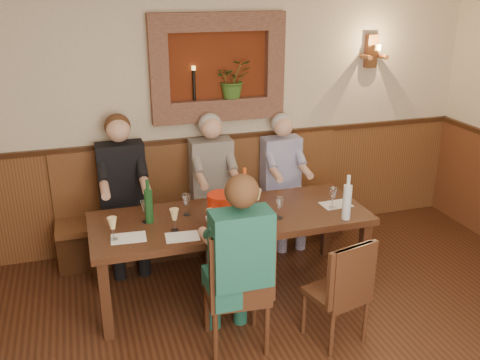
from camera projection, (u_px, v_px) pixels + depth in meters
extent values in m
cube|color=#C2B393|center=(198.00, 113.00, 5.43)|extent=(6.00, 0.04, 2.80)
cube|color=brown|center=(201.00, 191.00, 5.71)|extent=(6.00, 0.04, 1.10)
cube|color=#381E0F|center=(200.00, 139.00, 5.51)|extent=(6.02, 0.06, 0.05)
cube|color=#5B200D|center=(217.00, 67.00, 5.31)|extent=(1.00, 0.02, 0.70)
cube|color=brown|center=(218.00, 22.00, 5.12)|extent=(1.36, 0.12, 0.18)
cube|color=brown|center=(219.00, 112.00, 5.43)|extent=(1.36, 0.12, 0.18)
cube|color=brown|center=(159.00, 71.00, 5.11)|extent=(0.18, 0.12, 0.70)
cube|color=brown|center=(274.00, 65.00, 5.44)|extent=(0.18, 0.12, 0.70)
cube|color=brown|center=(219.00, 101.00, 5.39)|extent=(1.00, 0.14, 0.04)
imported|color=#365F20|center=(233.00, 79.00, 5.35)|extent=(0.35, 0.30, 0.39)
cylinder|color=black|center=(194.00, 85.00, 5.26)|extent=(0.03, 0.03, 0.30)
cylinder|color=#FFBF59|center=(194.00, 68.00, 5.20)|extent=(0.04, 0.04, 0.04)
cube|color=brown|center=(371.00, 51.00, 5.72)|extent=(0.12, 0.08, 0.35)
cylinder|color=brown|center=(366.00, 57.00, 5.65)|extent=(0.05, 0.18, 0.05)
cylinder|color=brown|center=(382.00, 56.00, 5.70)|extent=(0.05, 0.18, 0.05)
cylinder|color=#FFBF59|center=(378.00, 48.00, 5.59)|extent=(0.06, 0.06, 0.06)
cube|color=black|center=(231.00, 219.00, 4.64)|extent=(2.40, 0.90, 0.06)
cube|color=black|center=(106.00, 300.00, 4.13)|extent=(0.08, 0.08, 0.69)
cube|color=black|center=(363.00, 258.00, 4.75)|extent=(0.08, 0.08, 0.69)
cube|color=black|center=(100.00, 256.00, 4.79)|extent=(0.08, 0.08, 0.69)
cube|color=black|center=(327.00, 224.00, 5.41)|extent=(0.08, 0.08, 0.69)
cube|color=#381E0F|center=(207.00, 229.00, 5.63)|extent=(3.00, 0.40, 0.40)
cube|color=brown|center=(206.00, 210.00, 5.56)|extent=(3.00, 0.45, 0.06)
cube|color=brown|center=(201.00, 172.00, 5.60)|extent=(3.00, 0.06, 0.66)
cube|color=black|center=(236.00, 319.00, 4.11)|extent=(0.47, 0.47, 0.43)
cube|color=black|center=(236.00, 292.00, 4.03)|extent=(0.49, 0.49, 0.05)
cube|color=black|center=(242.00, 271.00, 3.73)|extent=(0.46, 0.08, 0.54)
cube|color=black|center=(334.00, 317.00, 4.18)|extent=(0.45, 0.45, 0.37)
cube|color=black|center=(336.00, 294.00, 4.11)|extent=(0.48, 0.48, 0.05)
cube|color=black|center=(354.00, 275.00, 3.88)|extent=(0.39, 0.13, 0.47)
cube|color=black|center=(129.00, 245.00, 5.25)|extent=(0.45, 0.47, 0.45)
cube|color=black|center=(121.00, 172.00, 5.17)|extent=(0.45, 0.24, 0.59)
sphere|color=#D8A384|center=(118.00, 130.00, 4.98)|extent=(0.23, 0.23, 0.23)
sphere|color=#4C2D19|center=(117.00, 127.00, 5.02)|extent=(0.25, 0.25, 0.25)
cube|color=#595351|center=(216.00, 232.00, 5.51)|extent=(0.43, 0.45, 0.45)
cube|color=#595351|center=(211.00, 166.00, 5.43)|extent=(0.43, 0.22, 0.56)
sphere|color=#D8A384|center=(211.00, 128.00, 5.25)|extent=(0.21, 0.21, 0.21)
sphere|color=#B2B2B2|center=(210.00, 125.00, 5.29)|extent=(0.23, 0.23, 0.23)
cube|color=navy|center=(285.00, 223.00, 5.73)|extent=(0.40, 0.42, 0.45)
cube|color=navy|center=(281.00, 161.00, 5.65)|extent=(0.40, 0.21, 0.53)
sphere|color=#D8A384|center=(283.00, 127.00, 5.48)|extent=(0.20, 0.20, 0.20)
sphere|color=#B2B2B2|center=(281.00, 124.00, 5.51)|extent=(0.22, 0.22, 0.22)
cube|color=#174550|center=(235.00, 315.00, 4.14)|extent=(0.43, 0.45, 0.45)
cube|color=#174550|center=(241.00, 248.00, 3.75)|extent=(0.43, 0.23, 0.57)
sphere|color=#D8A384|center=(240.00, 191.00, 3.64)|extent=(0.22, 0.22, 0.22)
sphere|color=#4C2D19|center=(242.00, 191.00, 3.59)|extent=(0.24, 0.24, 0.24)
cylinder|color=red|center=(222.00, 210.00, 4.41)|extent=(0.32, 0.32, 0.27)
cylinder|color=#19471E|center=(245.00, 195.00, 4.64)|extent=(0.09, 0.09, 0.32)
cylinder|color=#F2541A|center=(245.00, 173.00, 4.57)|extent=(0.04, 0.04, 0.09)
cylinder|color=#19471E|center=(149.00, 206.00, 4.45)|extent=(0.08, 0.08, 0.29)
cylinder|color=#19471E|center=(147.00, 185.00, 4.38)|extent=(0.03, 0.03, 0.09)
cylinder|color=silver|center=(347.00, 202.00, 4.52)|extent=(0.10, 0.10, 0.30)
cylinder|color=silver|center=(349.00, 180.00, 4.45)|extent=(0.04, 0.04, 0.09)
cube|color=white|center=(129.00, 238.00, 4.22)|extent=(0.29, 0.22, 0.00)
cube|color=white|center=(223.00, 220.00, 4.54)|extent=(0.31, 0.24, 0.00)
cube|color=white|center=(336.00, 204.00, 4.85)|extent=(0.27, 0.20, 0.00)
cube|color=white|center=(182.00, 237.00, 4.24)|extent=(0.28, 0.21, 0.00)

